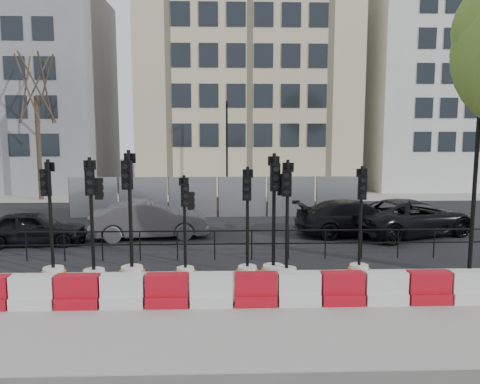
{
  "coord_description": "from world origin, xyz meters",
  "views": [
    {
      "loc": [
        0.31,
        -13.57,
        4.12
      ],
      "look_at": [
        0.88,
        3.0,
        2.01
      ],
      "focal_mm": 35.0,
      "sensor_mm": 36.0,
      "label": 1
    }
  ],
  "objects_px": {
    "traffic_signal_a": "(52,257)",
    "car_c": "(356,218)",
    "lamp_post_near": "(476,164)",
    "traffic_signal_d": "(186,255)",
    "traffic_signal_h": "(359,255)",
    "car_a": "(33,228)"
  },
  "relations": [
    {
      "from": "car_a",
      "to": "car_c",
      "type": "distance_m",
      "value": 12.39
    },
    {
      "from": "traffic_signal_a",
      "to": "car_a",
      "type": "xyz_separation_m",
      "value": [
        -2.27,
        4.36,
        -0.06
      ]
    },
    {
      "from": "lamp_post_near",
      "to": "traffic_signal_d",
      "type": "height_order",
      "value": "lamp_post_near"
    },
    {
      "from": "traffic_signal_a",
      "to": "car_c",
      "type": "relative_size",
      "value": 0.67
    },
    {
      "from": "lamp_post_near",
      "to": "traffic_signal_h",
      "type": "xyz_separation_m",
      "value": [
        -3.36,
        -0.25,
        -2.56
      ]
    },
    {
      "from": "car_a",
      "to": "car_c",
      "type": "height_order",
      "value": "car_c"
    },
    {
      "from": "traffic_signal_d",
      "to": "traffic_signal_h",
      "type": "relative_size",
      "value": 0.93
    },
    {
      "from": "lamp_post_near",
      "to": "traffic_signal_h",
      "type": "distance_m",
      "value": 4.23
    },
    {
      "from": "traffic_signal_h",
      "to": "car_a",
      "type": "relative_size",
      "value": 0.83
    },
    {
      "from": "lamp_post_near",
      "to": "traffic_signal_d",
      "type": "bearing_deg",
      "value": -178.25
    },
    {
      "from": "lamp_post_near",
      "to": "car_c",
      "type": "bearing_deg",
      "value": 109.66
    },
    {
      "from": "lamp_post_near",
      "to": "car_c",
      "type": "height_order",
      "value": "lamp_post_near"
    },
    {
      "from": "traffic_signal_h",
      "to": "car_a",
      "type": "distance_m",
      "value": 11.68
    },
    {
      "from": "traffic_signal_a",
      "to": "traffic_signal_h",
      "type": "relative_size",
      "value": 1.06
    },
    {
      "from": "traffic_signal_a",
      "to": "car_a",
      "type": "height_order",
      "value": "traffic_signal_a"
    },
    {
      "from": "traffic_signal_a",
      "to": "car_c",
      "type": "xyz_separation_m",
      "value": [
        10.06,
        5.58,
        0.01
      ]
    },
    {
      "from": "lamp_post_near",
      "to": "traffic_signal_d",
      "type": "relative_size",
      "value": 2.03
    },
    {
      "from": "traffic_signal_a",
      "to": "traffic_signal_h",
      "type": "distance_m",
      "value": 8.59
    },
    {
      "from": "lamp_post_near",
      "to": "traffic_signal_d",
      "type": "distance_m",
      "value": 8.65
    },
    {
      "from": "traffic_signal_a",
      "to": "car_c",
      "type": "distance_m",
      "value": 11.5
    },
    {
      "from": "traffic_signal_d",
      "to": "car_c",
      "type": "height_order",
      "value": "traffic_signal_d"
    },
    {
      "from": "car_c",
      "to": "traffic_signal_h",
      "type": "bearing_deg",
      "value": 159.41
    }
  ]
}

